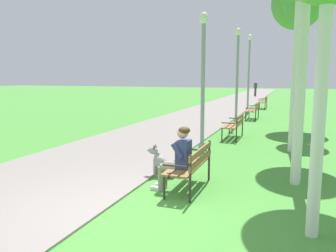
{
  "coord_description": "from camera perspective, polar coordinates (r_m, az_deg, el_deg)",
  "views": [
    {
      "loc": [
        2.38,
        -4.55,
        2.17
      ],
      "look_at": [
        -0.63,
        3.52,
        0.9
      ],
      "focal_mm": 36.12,
      "sensor_mm": 36.0,
      "label": 1
    }
  ],
  "objects": [
    {
      "name": "ground_plane",
      "position": [
        5.57,
        -6.81,
        -14.59
      ],
      "size": [
        120.0,
        120.0,
        0.0
      ],
      "primitive_type": "plane",
      "color": "#478E38"
    },
    {
      "name": "paved_path",
      "position": [
        29.02,
        10.99,
        3.99
      ],
      "size": [
        3.93,
        60.0,
        0.04
      ],
      "primitive_type": "cube",
      "color": "gray",
      "rests_on": "ground"
    },
    {
      "name": "park_bench_near",
      "position": [
        6.54,
        3.98,
        -6.32
      ],
      "size": [
        0.55,
        1.5,
        0.85
      ],
      "color": "olive",
      "rests_on": "ground"
    },
    {
      "name": "park_bench_mid",
      "position": [
        12.07,
        11.16,
        0.34
      ],
      "size": [
        0.55,
        1.5,
        0.85
      ],
      "color": "olive",
      "rests_on": "ground"
    },
    {
      "name": "park_bench_far",
      "position": [
        17.65,
        14.23,
        2.75
      ],
      "size": [
        0.55,
        1.5,
        0.85
      ],
      "color": "olive",
      "rests_on": "ground"
    },
    {
      "name": "park_bench_furthest",
      "position": [
        23.66,
        15.78,
        4.06
      ],
      "size": [
        0.55,
        1.5,
        0.85
      ],
      "color": "olive",
      "rests_on": "ground"
    },
    {
      "name": "person_seated_on_near_bench",
      "position": [
        6.38,
        1.71,
        -5.12
      ],
      "size": [
        0.74,
        0.49,
        1.25
      ],
      "color": "gray",
      "rests_on": "ground"
    },
    {
      "name": "dog_grey",
      "position": [
        7.39,
        -0.82,
        -6.58
      ],
      "size": [
        0.83,
        0.28,
        0.71
      ],
      "color": "gray",
      "rests_on": "ground"
    },
    {
      "name": "lamp_post_near",
      "position": [
        9.5,
        5.91,
        7.41
      ],
      "size": [
        0.24,
        0.24,
        3.89
      ],
      "color": "gray",
      "rests_on": "ground"
    },
    {
      "name": "lamp_post_mid",
      "position": [
        15.14,
        11.59,
        8.25
      ],
      "size": [
        0.24,
        0.24,
        4.21
      ],
      "color": "gray",
      "rests_on": "ground"
    },
    {
      "name": "lamp_post_far",
      "position": [
        20.35,
        13.47,
        8.65
      ],
      "size": [
        0.24,
        0.24,
        4.53
      ],
      "color": "gray",
      "rests_on": "ground"
    },
    {
      "name": "birch_tree_fifth",
      "position": [
        15.8,
        21.04,
        18.72
      ],
      "size": [
        2.12,
        2.26,
        6.27
      ],
      "color": "silver",
      "rests_on": "ground"
    },
    {
      "name": "pedestrian_distant",
      "position": [
        38.08,
        14.54,
        6.13
      ],
      "size": [
        0.32,
        0.22,
        1.65
      ],
      "color": "#383842",
      "rests_on": "ground"
    }
  ]
}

